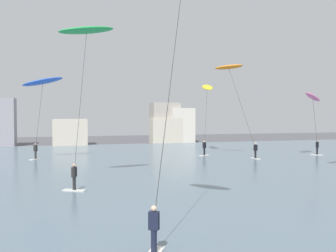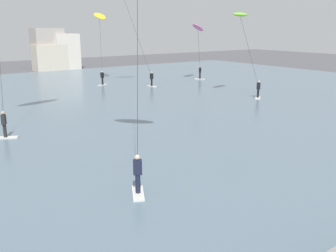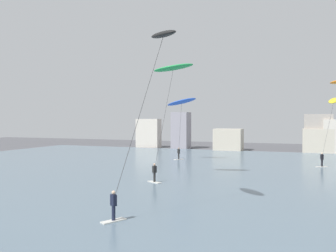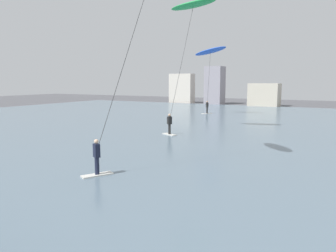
{
  "view_description": "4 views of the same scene",
  "coord_description": "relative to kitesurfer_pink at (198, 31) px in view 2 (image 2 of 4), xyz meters",
  "views": [
    {
      "loc": [
        -6.0,
        0.3,
        4.81
      ],
      "look_at": [
        -1.53,
        17.4,
        4.19
      ],
      "focal_mm": 40.4,
      "sensor_mm": 36.0,
      "label": 1
    },
    {
      "loc": [
        -10.28,
        0.7,
        6.52
      ],
      "look_at": [
        -2.33,
        11.74,
        2.89
      ],
      "focal_mm": 39.58,
      "sensor_mm": 36.0,
      "label": 2
    },
    {
      "loc": [
        5.91,
        -3.69,
        5.53
      ],
      "look_at": [
        -2.24,
        17.74,
        5.11
      ],
      "focal_mm": 36.91,
      "sensor_mm": 36.0,
      "label": 3
    },
    {
      "loc": [
        6.17,
        1.62,
        4.29
      ],
      "look_at": [
        -0.83,
        14.41,
        2.25
      ],
      "focal_mm": 34.65,
      "sensor_mm": 36.0,
      "label": 4
    }
  ],
  "objects": [
    {
      "name": "water_bay",
      "position": [
        -19.46,
        -4.5,
        -6.02
      ],
      "size": [
        84.0,
        52.0,
        0.1
      ],
      "primitive_type": "cube",
      "color": "slate",
      "rests_on": "ground"
    },
    {
      "name": "kitesurfer_pink",
      "position": [
        0.0,
        0.0,
        0.0
      ],
      "size": [
        3.74,
        3.39,
        7.09
      ],
      "color": "silver",
      "rests_on": "water_bay"
    },
    {
      "name": "kitesurfer_lime",
      "position": [
        -3.68,
        -10.67,
        0.58
      ],
      "size": [
        2.99,
        3.16,
        7.81
      ],
      "color": "silver",
      "rests_on": "water_bay"
    },
    {
      "name": "kitesurfer_yellow",
      "position": [
        -9.77,
        6.41,
        1.23
      ],
      "size": [
        3.01,
        5.29,
        8.36
      ],
      "color": "silver",
      "rests_on": "water_bay"
    },
    {
      "name": "kitesurfer_orange",
      "position": [
        -8.93,
        1.3,
        2.58
      ],
      "size": [
        3.93,
        3.77,
        9.91
      ],
      "color": "silver",
      "rests_on": "water_bay"
    }
  ]
}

